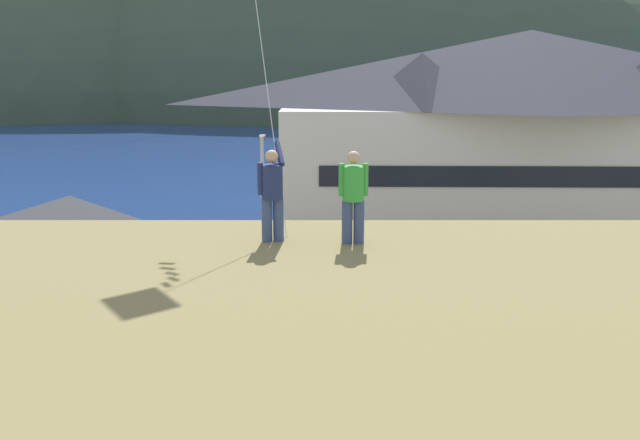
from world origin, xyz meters
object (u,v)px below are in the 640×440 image
at_px(wharf_dock, 336,186).
at_px(person_kite_flyer, 276,192).
at_px(parked_car_mid_row_center, 192,366).
at_px(parking_light_pole, 267,205).
at_px(moored_boat_outer_mooring, 378,182).
at_px(harbor_lodge, 530,128).
at_px(person_companion, 357,194).
at_px(moored_boat_wharfside, 292,176).
at_px(parked_car_mid_row_near, 366,303).
at_px(parked_car_front_row_end, 483,365).
at_px(storage_shed_near_lot, 79,270).

xyz_separation_m(wharf_dock, person_kite_flyer, (-1.83, -40.69, 7.55)).
xyz_separation_m(parked_car_mid_row_center, parking_light_pole, (1.63, 9.32, 3.02)).
height_order(moored_boat_outer_mooring, person_kite_flyer, person_kite_flyer).
distance_m(wharf_dock, person_kite_flyer, 41.42).
xyz_separation_m(parked_car_mid_row_center, person_kite_flyer, (3.13, -7.16, 6.83)).
relative_size(harbor_lodge, parked_car_mid_row_center, 6.93).
relative_size(harbor_lodge, person_kite_flyer, 15.92).
distance_m(parked_car_mid_row_center, person_companion, 11.02).
height_order(moored_boat_wharfside, parked_car_mid_row_near, moored_boat_wharfside).
bearing_deg(wharf_dock, parked_car_mid_row_center, -98.41).
bearing_deg(parked_car_front_row_end, parking_light_pole, 128.60).
distance_m(storage_shed_near_lot, parked_car_front_row_end, 14.21).
height_order(wharf_dock, parked_car_mid_row_center, parked_car_mid_row_center).
distance_m(parked_car_mid_row_near, parking_light_pole, 6.24).
height_order(wharf_dock, person_companion, person_companion).
xyz_separation_m(moored_boat_wharfside, person_kite_flyer, (1.61, -43.05, 7.17)).
bearing_deg(parking_light_pole, person_kite_flyer, -84.78).
height_order(storage_shed_near_lot, parked_car_mid_row_center, storage_shed_near_lot).
bearing_deg(parked_car_mid_row_center, moored_boat_wharfside, 87.57).
bearing_deg(wharf_dock, parking_light_pole, -97.84).
xyz_separation_m(parked_car_mid_row_near, person_companion, (-1.03, -12.96, 6.82)).
bearing_deg(storage_shed_near_lot, harbor_lodge, 39.82).
height_order(moored_boat_outer_mooring, parking_light_pole, parking_light_pole).
distance_m(storage_shed_near_lot, parking_light_pole, 8.30).
height_order(storage_shed_near_lot, person_kite_flyer, person_kite_flyer).
height_order(parked_car_front_row_end, person_kite_flyer, person_kite_flyer).
relative_size(parked_car_mid_row_center, person_companion, 2.45).
height_order(wharf_dock, parked_car_front_row_end, parked_car_front_row_end).
xyz_separation_m(parked_car_mid_row_near, parked_car_mid_row_center, (-5.67, -5.65, 0.00)).
height_order(storage_shed_near_lot, person_companion, person_companion).
height_order(harbor_lodge, parked_car_mid_row_near, harbor_lodge).
xyz_separation_m(moored_boat_wharfside, person_companion, (3.12, -43.21, 7.16)).
distance_m(parked_car_front_row_end, parking_light_pole, 12.12).
bearing_deg(wharf_dock, parked_car_front_row_end, -83.19).
bearing_deg(wharf_dock, parked_car_mid_row_near, -88.53).
bearing_deg(parked_car_mid_row_center, harbor_lodge, 53.02).
distance_m(parked_car_mid_row_near, person_kite_flyer, 14.74).
height_order(storage_shed_near_lot, wharf_dock, storage_shed_near_lot).
distance_m(parked_car_mid_row_near, parked_car_mid_row_center, 8.01).
bearing_deg(moored_boat_outer_mooring, parked_car_mid_row_near, -95.14).
relative_size(storage_shed_near_lot, moored_boat_outer_mooring, 1.40).
distance_m(wharf_dock, parked_car_mid_row_near, 27.90).
xyz_separation_m(parking_light_pole, person_kite_flyer, (1.51, -16.48, 3.81)).
relative_size(parking_light_pole, person_kite_flyer, 3.72).
relative_size(parked_car_front_row_end, parked_car_mid_row_center, 1.00).
xyz_separation_m(wharf_dock, parking_light_pole, (-3.33, -24.21, 3.74)).
relative_size(parked_car_mid_row_center, parking_light_pole, 0.62).
bearing_deg(parked_car_mid_row_center, wharf_dock, 81.59).
bearing_deg(harbor_lodge, parked_car_mid_row_near, -123.46).
xyz_separation_m(harbor_lodge, parked_car_mid_row_near, (-10.16, -15.37, -5.05)).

